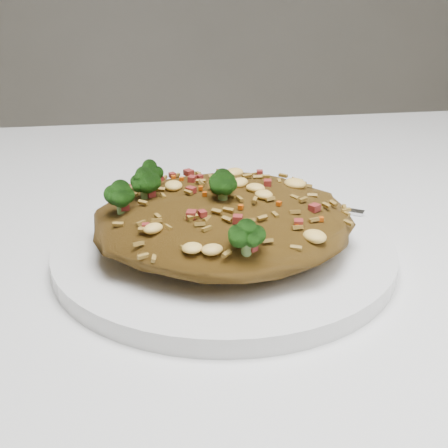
{
  "coord_description": "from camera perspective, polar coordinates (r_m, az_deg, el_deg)",
  "views": [
    {
      "loc": [
        -0.17,
        -0.44,
        0.97
      ],
      "look_at": [
        -0.11,
        -0.01,
        0.78
      ],
      "focal_mm": 50.0,
      "sensor_mm": 36.0,
      "label": 1
    }
  ],
  "objects": [
    {
      "name": "fork",
      "position": [
        0.55,
        5.24,
        2.22
      ],
      "size": [
        0.14,
        0.1,
        0.0
      ],
      "rotation": [
        0.0,
        0.0,
        -0.58
      ],
      "color": "silver",
      "rests_on": "plate"
    },
    {
      "name": "fried_rice",
      "position": [
        0.46,
        -0.13,
        1.23
      ],
      "size": [
        0.19,
        0.18,
        0.06
      ],
      "color": "brown",
      "rests_on": "plate"
    },
    {
      "name": "plate",
      "position": [
        0.48,
        0.0,
        -2.42
      ],
      "size": [
        0.26,
        0.26,
        0.01
      ],
      "primitive_type": "cylinder",
      "color": "white",
      "rests_on": "dining_table"
    },
    {
      "name": "dining_table",
      "position": [
        0.56,
        10.62,
        -9.95
      ],
      "size": [
        1.2,
        0.8,
        0.75
      ],
      "color": "white",
      "rests_on": "ground"
    }
  ]
}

